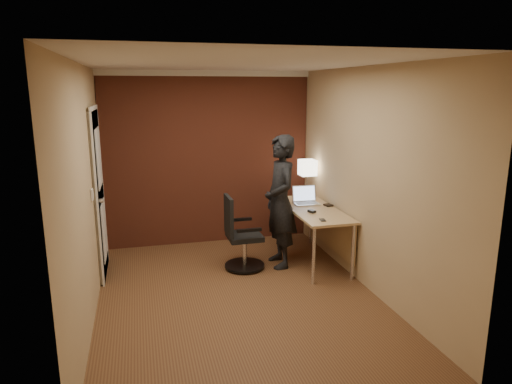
{
  "coord_description": "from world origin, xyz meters",
  "views": [
    {
      "loc": [
        -0.98,
        -4.58,
        2.26
      ],
      "look_at": [
        0.35,
        0.55,
        1.05
      ],
      "focal_mm": 32.0,
      "sensor_mm": 36.0,
      "label": 1
    }
  ],
  "objects_px": {
    "desk": "(318,217)",
    "mouse": "(312,211)",
    "laptop": "(305,199)",
    "desk_lamp": "(307,168)",
    "phone": "(322,220)",
    "person": "(280,202)",
    "wallet": "(328,205)",
    "office_chair": "(240,238)"
  },
  "relations": [
    {
      "from": "laptop",
      "to": "office_chair",
      "type": "xyz_separation_m",
      "value": [
        -0.98,
        -0.29,
        -0.38
      ]
    },
    {
      "from": "mouse",
      "to": "desk_lamp",
      "type": "bearing_deg",
      "value": 52.59
    },
    {
      "from": "laptop",
      "to": "wallet",
      "type": "height_order",
      "value": "laptop"
    },
    {
      "from": "mouse",
      "to": "desk",
      "type": "bearing_deg",
      "value": 28.49
    },
    {
      "from": "desk",
      "to": "office_chair",
      "type": "xyz_separation_m",
      "value": [
        -1.05,
        -0.01,
        -0.19
      ]
    },
    {
      "from": "wallet",
      "to": "office_chair",
      "type": "bearing_deg",
      "value": -176.47
    },
    {
      "from": "desk_lamp",
      "to": "laptop",
      "type": "relative_size",
      "value": 1.58
    },
    {
      "from": "desk",
      "to": "office_chair",
      "type": "bearing_deg",
      "value": -179.36
    },
    {
      "from": "laptop",
      "to": "mouse",
      "type": "distance_m",
      "value": 0.48
    },
    {
      "from": "desk",
      "to": "laptop",
      "type": "relative_size",
      "value": 4.43
    },
    {
      "from": "person",
      "to": "desk",
      "type": "bearing_deg",
      "value": 90.49
    },
    {
      "from": "desk_lamp",
      "to": "laptop",
      "type": "height_order",
      "value": "desk_lamp"
    },
    {
      "from": "mouse",
      "to": "person",
      "type": "xyz_separation_m",
      "value": [
        -0.36,
        0.18,
        0.1
      ]
    },
    {
      "from": "desk_lamp",
      "to": "desk",
      "type": "bearing_deg",
      "value": -97.39
    },
    {
      "from": "phone",
      "to": "wallet",
      "type": "relative_size",
      "value": 1.05
    },
    {
      "from": "phone",
      "to": "wallet",
      "type": "bearing_deg",
      "value": 70.44
    },
    {
      "from": "laptop",
      "to": "desk_lamp",
      "type": "bearing_deg",
      "value": 66.17
    },
    {
      "from": "desk_lamp",
      "to": "person",
      "type": "distance_m",
      "value": 0.93
    },
    {
      "from": "desk_lamp",
      "to": "office_chair",
      "type": "distance_m",
      "value": 1.5
    },
    {
      "from": "desk",
      "to": "laptop",
      "type": "bearing_deg",
      "value": 104.74
    },
    {
      "from": "desk",
      "to": "phone",
      "type": "distance_m",
      "value": 0.59
    },
    {
      "from": "mouse",
      "to": "wallet",
      "type": "height_order",
      "value": "mouse"
    },
    {
      "from": "phone",
      "to": "office_chair",
      "type": "distance_m",
      "value": 1.08
    },
    {
      "from": "phone",
      "to": "office_chair",
      "type": "relative_size",
      "value": 0.12
    },
    {
      "from": "desk",
      "to": "mouse",
      "type": "xyz_separation_m",
      "value": [
        -0.16,
        -0.19,
        0.14
      ]
    },
    {
      "from": "desk",
      "to": "person",
      "type": "xyz_separation_m",
      "value": [
        -0.52,
        -0.01,
        0.25
      ]
    },
    {
      "from": "mouse",
      "to": "person",
      "type": "distance_m",
      "value": 0.42
    },
    {
      "from": "desk",
      "to": "laptop",
      "type": "xyz_separation_m",
      "value": [
        -0.07,
        0.28,
        0.19
      ]
    },
    {
      "from": "phone",
      "to": "laptop",
      "type": "bearing_deg",
      "value": 92.95
    },
    {
      "from": "wallet",
      "to": "office_chair",
      "type": "distance_m",
      "value": 1.27
    },
    {
      "from": "desk_lamp",
      "to": "phone",
      "type": "relative_size",
      "value": 4.65
    },
    {
      "from": "desk_lamp",
      "to": "wallet",
      "type": "height_order",
      "value": "desk_lamp"
    },
    {
      "from": "office_chair",
      "to": "person",
      "type": "relative_size",
      "value": 0.55
    },
    {
      "from": "laptop",
      "to": "office_chair",
      "type": "distance_m",
      "value": 1.09
    },
    {
      "from": "mouse",
      "to": "phone",
      "type": "distance_m",
      "value": 0.36
    },
    {
      "from": "desk",
      "to": "mouse",
      "type": "distance_m",
      "value": 0.29
    },
    {
      "from": "desk",
      "to": "laptop",
      "type": "height_order",
      "value": "laptop"
    },
    {
      "from": "office_chair",
      "to": "desk",
      "type": "bearing_deg",
      "value": 0.64
    },
    {
      "from": "wallet",
      "to": "office_chair",
      "type": "xyz_separation_m",
      "value": [
        -1.22,
        -0.08,
        -0.33
      ]
    },
    {
      "from": "phone",
      "to": "person",
      "type": "bearing_deg",
      "value": 132.99
    },
    {
      "from": "desk",
      "to": "person",
      "type": "height_order",
      "value": "person"
    },
    {
      "from": "desk",
      "to": "mouse",
      "type": "relative_size",
      "value": 15.0
    }
  ]
}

